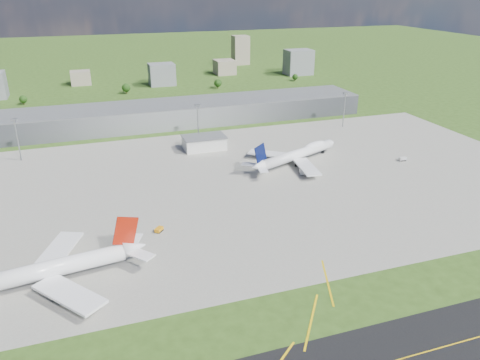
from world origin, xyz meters
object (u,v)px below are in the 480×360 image
object	(u,v)px
airliner_red_twin	(44,271)
tug_yellow	(159,230)
van_white_far	(403,159)
airliner_blue_quad	(298,154)
van_white_near	(302,172)

from	to	relation	value
airliner_red_twin	tug_yellow	xyz separation A→B (m)	(44.46, 25.08, -4.55)
airliner_red_twin	van_white_far	size ratio (longest dim) A/B	16.73
tug_yellow	van_white_far	xyz separation A→B (m)	(153.66, 39.39, 0.18)
airliner_blue_quad	tug_yellow	distance (m)	109.20
van_white_far	tug_yellow	bearing A→B (deg)	-160.96
airliner_blue_quad	van_white_far	bearing A→B (deg)	-39.40
airliner_blue_quad	van_white_far	world-z (taller)	airliner_blue_quad
airliner_blue_quad	van_white_far	size ratio (longest dim) A/B	14.99
tug_yellow	van_white_far	distance (m)	158.63
tug_yellow	van_white_near	bearing A→B (deg)	-22.76
van_white_near	van_white_far	bearing A→B (deg)	-73.03
airliner_red_twin	airliner_blue_quad	xyz separation A→B (m)	(137.10, 82.74, -0.36)
airliner_red_twin	van_white_near	xyz separation A→B (m)	(131.27, 64.81, -4.25)
tug_yellow	van_white_far	bearing A→B (deg)	-32.97
airliner_red_twin	van_white_far	world-z (taller)	airliner_red_twin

